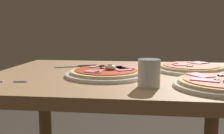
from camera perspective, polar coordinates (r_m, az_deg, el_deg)
dining_table at (r=1.09m, az=1.71°, el=-8.52°), size 1.02×0.77×0.76m
pizza_foreground at (r=1.00m, az=-1.25°, el=-1.24°), size 0.31×0.31×0.05m
pizza_across_left at (r=1.18m, az=16.68°, el=-0.20°), size 0.31×0.31×0.03m
pizza_across_right at (r=0.88m, az=22.73°, el=-3.34°), size 0.30×0.30×0.03m
water_glass_near at (r=0.82m, az=8.00°, el=-1.73°), size 0.07×0.07×0.09m
fork at (r=0.97m, az=-22.90°, el=-2.83°), size 0.16×0.03×0.00m
knife at (r=1.25m, az=-7.11°, el=0.21°), size 0.19×0.10×0.01m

